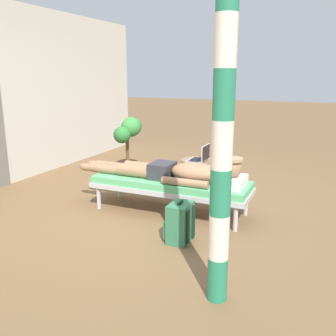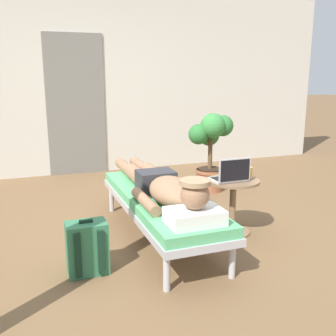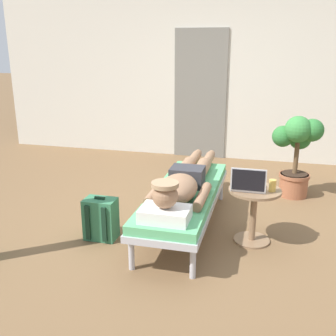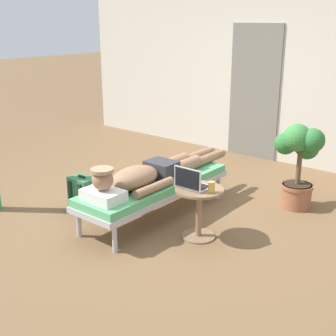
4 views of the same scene
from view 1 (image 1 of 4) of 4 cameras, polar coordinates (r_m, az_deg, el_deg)
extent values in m
plane|color=brown|center=(4.67, -1.18, -6.57)|extent=(40.00, 40.00, 0.00)
cylinder|color=#B7B7BC|center=(4.79, -10.52, -4.49)|extent=(0.05, 0.05, 0.28)
cylinder|color=#B7B7BC|center=(5.20, -7.36, -2.86)|extent=(0.05, 0.05, 0.28)
cylinder|color=#B7B7BC|center=(4.12, 10.27, -7.64)|extent=(0.05, 0.05, 0.28)
cylinder|color=#B7B7BC|center=(4.59, 11.79, -5.40)|extent=(0.05, 0.05, 0.28)
cube|color=#B7B7BC|center=(4.55, 0.39, -3.01)|extent=(0.61, 1.95, 0.06)
cube|color=#59B272|center=(4.53, 0.39, -2.16)|extent=(0.59, 1.91, 0.08)
cube|color=white|center=(4.27, 9.79, -2.06)|extent=(0.40, 0.28, 0.11)
sphere|color=#997051|center=(4.23, 9.88, 0.02)|extent=(0.21, 0.21, 0.21)
cylinder|color=tan|center=(4.21, 9.94, 1.28)|extent=(0.22, 0.22, 0.03)
ellipsoid|color=#997051|center=(4.37, 4.24, -0.68)|extent=(0.35, 0.60, 0.23)
cylinder|color=#997051|center=(4.21, 2.57, -2.24)|extent=(0.09, 0.55, 0.09)
cylinder|color=#997051|center=(4.61, 4.55, -0.81)|extent=(0.09, 0.55, 0.09)
cube|color=#333338|center=(4.53, -0.89, -0.36)|extent=(0.33, 0.26, 0.19)
cylinder|color=#997051|center=(4.62, -5.18, -0.42)|extent=(0.15, 0.42, 0.15)
cylinder|color=#997051|center=(4.84, -9.64, -0.13)|extent=(0.11, 0.44, 0.11)
ellipsoid|color=#997051|center=(5.00, -12.42, 0.15)|extent=(0.09, 0.20, 0.10)
cylinder|color=#997051|center=(4.76, -4.19, 0.05)|extent=(0.15, 0.42, 0.15)
cylinder|color=#997051|center=(4.98, -8.58, 0.32)|extent=(0.11, 0.44, 0.11)
ellipsoid|color=#997051|center=(5.13, -11.32, 0.57)|extent=(0.09, 0.20, 0.10)
cylinder|color=#8C6B4C|center=(5.20, 4.56, -4.29)|extent=(0.34, 0.34, 0.02)
cylinder|color=#8C6B4C|center=(5.13, 4.62, -1.65)|extent=(0.06, 0.06, 0.48)
cylinder|color=#8C6B4C|center=(5.07, 4.67, 1.10)|extent=(0.48, 0.48, 0.02)
cube|color=silver|center=(5.01, 4.45, 1.18)|extent=(0.31, 0.22, 0.02)
cube|color=black|center=(5.01, 4.35, 1.31)|extent=(0.27, 0.15, 0.00)
cube|color=silver|center=(4.95, 5.75, 2.34)|extent=(0.31, 0.01, 0.21)
cube|color=black|center=(4.94, 5.83, 2.33)|extent=(0.29, 0.00, 0.19)
cylinder|color=gold|center=(5.19, 5.38, 2.15)|extent=(0.06, 0.06, 0.11)
cube|color=#33724C|center=(3.80, 1.86, -8.31)|extent=(0.30, 0.20, 0.40)
cube|color=#33724C|center=(3.87, 0.19, -8.99)|extent=(0.23, 0.04, 0.18)
cube|color=black|center=(3.70, 3.01, -9.02)|extent=(0.04, 0.02, 0.34)
cube|color=black|center=(3.84, 3.89, -8.12)|extent=(0.04, 0.02, 0.34)
cube|color=black|center=(3.73, 1.89, -5.30)|extent=(0.10, 0.02, 0.02)
cylinder|color=#9E5B3D|center=(6.08, -6.13, -0.32)|extent=(0.34, 0.34, 0.28)
cylinder|color=#9E5B3D|center=(6.05, -6.16, 0.79)|extent=(0.37, 0.37, 0.04)
cylinder|color=#332319|center=(6.04, -6.16, 1.02)|extent=(0.31, 0.31, 0.01)
cylinder|color=brown|center=(6.00, -6.21, 2.80)|extent=(0.06, 0.06, 0.39)
sphere|color=#2D7233|center=(6.04, -5.26, 6.38)|extent=(0.27, 0.27, 0.27)
sphere|color=#2D7233|center=(6.04, -7.06, 5.02)|extent=(0.27, 0.27, 0.27)
sphere|color=#2D7233|center=(5.79, -6.97, 5.05)|extent=(0.25, 0.25, 0.25)
sphere|color=#38843D|center=(5.88, -5.66, 6.26)|extent=(0.31, 0.31, 0.31)
cylinder|color=#267F59|center=(2.94, 7.53, -16.34)|extent=(0.15, 0.15, 0.34)
cylinder|color=silver|center=(2.78, 7.76, -10.33)|extent=(0.15, 0.15, 0.34)
cylinder|color=#267F59|center=(2.66, 8.00, -3.69)|extent=(0.15, 0.15, 0.34)
cylinder|color=silver|center=(2.58, 8.26, 3.48)|extent=(0.15, 0.15, 0.34)
cylinder|color=#267F59|center=(2.54, 8.54, 11.01)|extent=(0.15, 0.15, 0.34)
cylinder|color=silver|center=(2.54, 8.83, 18.63)|extent=(0.15, 0.15, 0.34)
camera|label=2|loc=(3.24, 51.23, 5.71)|focal=42.26mm
camera|label=3|loc=(5.11, 46.43, 11.28)|focal=42.31mm
camera|label=4|loc=(7.30, 39.27, 14.59)|focal=48.48mm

